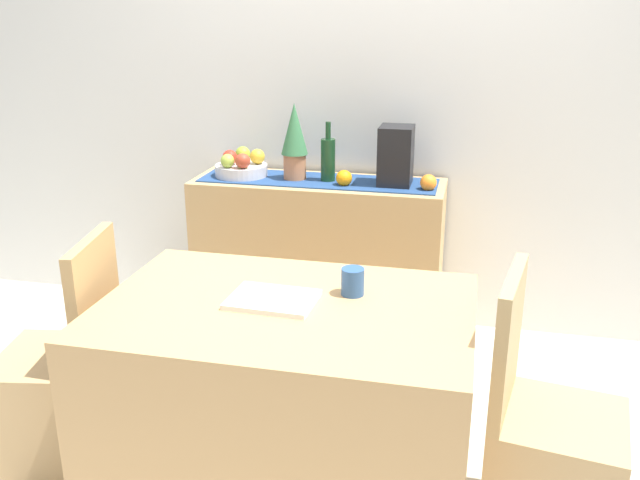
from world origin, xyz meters
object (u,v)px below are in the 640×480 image
Objects in this scene: coffee_maker at (396,156)px; potted_plant at (294,139)px; fruit_bowl at (241,170)px; chair_by_corner at (549,465)px; open_book at (272,300)px; coffee_cup at (353,282)px; chair_near_window at (64,398)px; wine_bottle at (328,159)px; dining_table at (287,404)px; sideboard_console at (318,258)px.

coffee_maker is 0.76× the size of potted_plant.
chair_by_corner is (1.47, -1.31, -0.59)m from fruit_bowl.
open_book is 3.00× the size of coffee_cup.
chair_near_window is at bearing -176.86° from open_book.
potted_plant reaches higher than open_book.
fruit_bowl is 0.80m from coffee_maker.
fruit_bowl is 0.96× the size of open_book.
wine_bottle is 1.44m from dining_table.
sideboard_console reaches higher than open_book.
fruit_bowl is 1.42m from open_book.
wine_bottle is 1.79m from chair_by_corner.
chair_near_window and chair_by_corner have the same top height.
chair_by_corner reaches higher than coffee_cup.
fruit_bowl is 0.90× the size of wine_bottle.
sideboard_console is 0.63m from potted_plant.
chair_by_corner reaches higher than sideboard_console.
coffee_maker is (0.39, 0.00, 0.56)m from sideboard_console.
potted_plant reaches higher than sideboard_console.
wine_bottle is 0.34m from coffee_maker.
potted_plant reaches higher than chair_by_corner.
sideboard_console is 1.41× the size of chair_by_corner.
sideboard_console is 4.71× the size of fruit_bowl.
coffee_cup is at bearing 33.89° from dining_table.
potted_plant is (0.29, 0.00, 0.17)m from fruit_bowl.
sideboard_console is 0.53m from wine_bottle.
open_book is at bearing -83.47° from sideboard_console.
wine_bottle reaches higher than dining_table.
wine_bottle is 0.25× the size of dining_table.
fruit_bowl is 0.70× the size of potted_plant.
potted_plant is 1.50m from dining_table.
wine_bottle is at bearing 127.83° from chair_by_corner.
open_book is at bearing -78.29° from potted_plant.
open_book is at bearing -66.89° from fruit_bowl.
dining_table is (0.14, -1.31, -0.57)m from wine_bottle.
sideboard_console is 1.04× the size of dining_table.
chair_by_corner is (1.02, -1.31, -0.67)m from wine_bottle.
dining_table is 13.03× the size of coffee_cup.
fruit_bowl is 0.30× the size of chair_near_window.
chair_by_corner is at bearing 0.17° from dining_table.
coffee_maker reaches higher than dining_table.
wine_bottle reaches higher than open_book.
coffee_cup is at bearing -73.77° from wine_bottle.
wine_bottle is 3.21× the size of coffee_cup.
sideboard_console is at bearing 180.00° from coffee_maker.
dining_table is at bearing -11.62° from open_book.
sideboard_console is at bearing 0.00° from fruit_bowl.
potted_plant is at bearing 103.51° from dining_table.
fruit_bowl is 1.46m from chair_near_window.
fruit_bowl is at bearing 114.60° from dining_table.
chair_near_window is at bearing -129.14° from coffee_maker.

